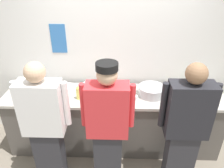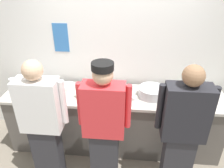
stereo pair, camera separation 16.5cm
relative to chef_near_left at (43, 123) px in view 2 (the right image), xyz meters
name	(u,v)px [view 2 (the right image)]	position (x,y,z in m)	size (l,w,h in m)	color
ground_plane	(112,161)	(0.80, 0.31, -0.91)	(9.00, 9.00, 0.00)	slate
wall_back	(117,54)	(0.80, 1.14, 0.47)	(4.98, 0.11, 2.76)	white
prep_counter	(114,121)	(0.80, 0.67, -0.44)	(3.18, 0.68, 0.94)	#56514C
chef_near_left	(43,123)	(0.00, 0.00, 0.00)	(0.63, 0.24, 1.72)	#2D2D33
chef_center	(104,126)	(0.74, 0.00, 0.01)	(0.62, 0.24, 1.72)	#2D2D33
chef_far_right	(182,131)	(1.65, 0.00, 0.01)	(0.63, 0.24, 1.73)	#2D2D33
plate_stack_front	(68,87)	(0.11, 0.75, 0.07)	(0.23, 0.23, 0.08)	white
plate_stack_rear	(90,87)	(0.43, 0.79, 0.07)	(0.24, 0.24, 0.10)	white
mixing_bowl_steel	(152,92)	(1.34, 0.69, 0.09)	(0.38, 0.38, 0.14)	#B7BABF
sheet_tray	(40,90)	(-0.29, 0.67, 0.04)	(0.50, 0.32, 0.02)	#B7BABF
squeeze_bottle_primary	(78,92)	(0.31, 0.55, 0.13)	(0.06, 0.06, 0.21)	#E5E066
squeeze_bottle_secondary	(174,91)	(1.64, 0.69, 0.13)	(0.06, 0.06, 0.21)	red
squeeze_bottle_spare	(188,87)	(1.87, 0.83, 0.12)	(0.06, 0.06, 0.20)	#56A333
ramekin_orange_sauce	(110,93)	(0.75, 0.67, 0.05)	(0.08, 0.08, 0.04)	white
ramekin_green_sauce	(134,98)	(1.10, 0.57, 0.05)	(0.08, 0.08, 0.05)	white
ramekin_red_sauce	(106,100)	(0.71, 0.48, 0.05)	(0.09, 0.09, 0.04)	white
ramekin_yellow_sauce	(58,98)	(0.04, 0.48, 0.05)	(0.09, 0.09, 0.05)	white
deli_cup	(203,95)	(2.05, 0.73, 0.07)	(0.09, 0.09, 0.08)	white
chefs_knife	(54,88)	(-0.11, 0.76, 0.03)	(0.28, 0.03, 0.02)	#B7BABF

